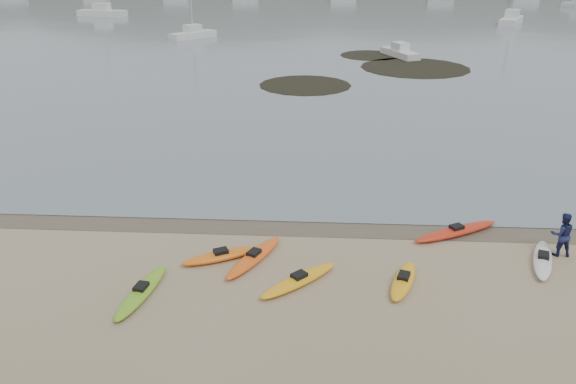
{
  "coord_description": "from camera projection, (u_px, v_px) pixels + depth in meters",
  "views": [
    {
      "loc": [
        1.36,
        -22.9,
        11.47
      ],
      "look_at": [
        0.0,
        0.0,
        1.5
      ],
      "focal_mm": 35.0,
      "sensor_mm": 36.0,
      "label": 1
    }
  ],
  "objects": [
    {
      "name": "moored_boats",
      "position": [
        369.0,
        18.0,
        96.21
      ],
      "size": [
        100.52,
        66.77,
        1.25
      ],
      "color": "silver",
      "rests_on": "ground"
    },
    {
      "name": "person_east",
      "position": [
        562.0,
        234.0,
        22.52
      ],
      "size": [
        0.91,
        0.72,
        1.86
      ],
      "primitive_type": "imported",
      "rotation": [
        0.0,
        0.0,
        3.13
      ],
      "color": "navy",
      "rests_on": "ground"
    },
    {
      "name": "ground",
      "position": [
        288.0,
        222.0,
        25.61
      ],
      "size": [
        600.0,
        600.0,
        0.0
      ],
      "primitive_type": "plane",
      "color": "tan",
      "rests_on": "ground"
    },
    {
      "name": "kelp_mats",
      "position": [
        377.0,
        69.0,
        57.86
      ],
      "size": [
        21.08,
        23.68,
        0.04
      ],
      "color": "black",
      "rests_on": "water"
    },
    {
      "name": "far_hills",
      "position": [
        425.0,
        29.0,
        207.42
      ],
      "size": [
        550.0,
        135.0,
        80.0
      ],
      "color": "#384235",
      "rests_on": "ground"
    },
    {
      "name": "wet_sand",
      "position": [
        288.0,
        225.0,
        25.33
      ],
      "size": [
        60.0,
        60.0,
        0.0
      ],
      "primitive_type": "plane",
      "color": "brown",
      "rests_on": "ground"
    },
    {
      "name": "kayaks",
      "position": [
        299.0,
        265.0,
        21.77
      ],
      "size": [
        23.09,
        8.67,
        0.34
      ],
      "color": "#FFB215",
      "rests_on": "ground"
    }
  ]
}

